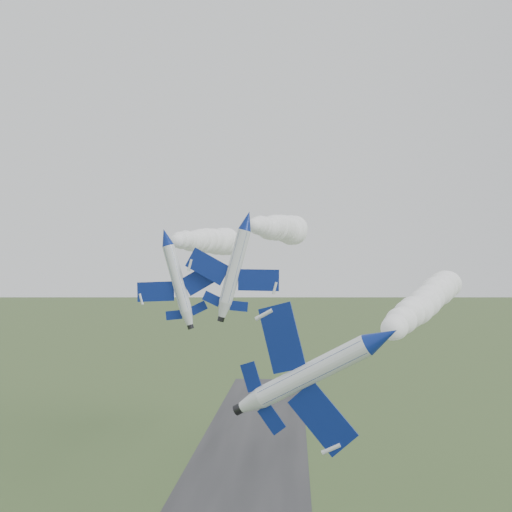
# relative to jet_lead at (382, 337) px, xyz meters

# --- Properties ---
(jet_lead) EXTENTS (6.29, 12.97, 9.59)m
(jet_lead) POSITION_rel_jet_lead_xyz_m (0.00, 0.00, 0.00)
(jet_lead) COLOR silver
(smoke_trail_jet_lead) EXTENTS (26.22, 74.64, 5.01)m
(smoke_trail_jet_lead) POSITION_rel_jet_lead_xyz_m (12.55, 39.53, 1.41)
(smoke_trail_jet_lead) COLOR white
(jet_pair_left) EXTENTS (10.36, 12.92, 4.02)m
(jet_pair_left) POSITION_rel_jet_lead_xyz_m (-21.80, 31.26, 8.94)
(jet_pair_left) COLOR silver
(smoke_trail_jet_pair_left) EXTENTS (6.68, 52.65, 5.35)m
(smoke_trail_jet_pair_left) POSITION_rel_jet_lead_xyz_m (-21.07, 60.59, 10.25)
(smoke_trail_jet_pair_left) COLOR white
(jet_pair_right) EXTENTS (11.20, 13.85, 4.21)m
(jet_pair_right) POSITION_rel_jet_lead_xyz_m (-11.54, 30.03, 10.82)
(jet_pair_right) COLOR silver
(smoke_trail_jet_pair_right) EXTENTS (9.12, 58.78, 5.87)m
(smoke_trail_jet_pair_right) POSITION_rel_jet_lead_xyz_m (-8.44, 62.40, 12.51)
(smoke_trail_jet_pair_right) COLOR white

